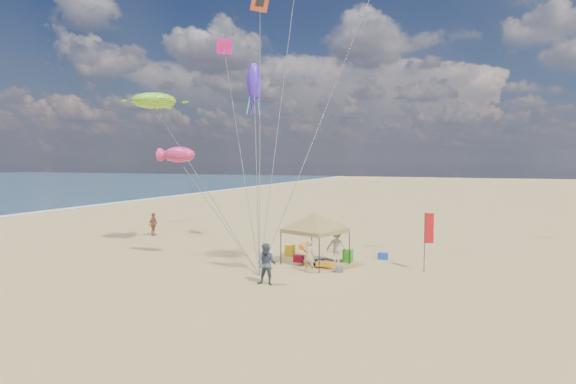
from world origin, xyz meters
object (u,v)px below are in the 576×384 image
at_px(beach_cart, 325,264).
at_px(canopy_tent, 315,214).
at_px(chair_yellow, 290,250).
at_px(person_near_c, 337,245).
at_px(person_near_a, 309,256).
at_px(chair_green, 348,256).
at_px(person_near_b, 267,264).
at_px(cooler_blue, 383,256).
at_px(person_far_a, 153,224).
at_px(cooler_red, 299,259).
at_px(feather_flag, 428,232).

bearing_deg(beach_cart, canopy_tent, 142.70).
relative_size(chair_yellow, person_near_c, 0.38).
bearing_deg(chair_yellow, person_near_a, -55.00).
distance_m(chair_green, chair_yellow, 3.60).
bearing_deg(person_near_b, beach_cart, 65.65).
bearing_deg(cooler_blue, person_near_a, -121.79).
distance_m(chair_yellow, person_far_a, 12.89).
height_order(cooler_red, cooler_blue, same).
relative_size(canopy_tent, beach_cart, 5.59).
relative_size(person_near_b, person_far_a, 1.11).
height_order(feather_flag, cooler_red, feather_flag).
relative_size(chair_green, beach_cart, 0.78).
xyz_separation_m(chair_yellow, beach_cart, (2.86, -2.15, -0.15)).
bearing_deg(person_near_c, person_far_a, -16.02).
xyz_separation_m(cooler_red, chair_green, (2.53, 1.09, 0.16)).
bearing_deg(feather_flag, person_far_a, 167.57).
bearing_deg(canopy_tent, person_near_c, 50.95).
height_order(cooler_red, person_near_b, person_near_b).
bearing_deg(beach_cart, chair_yellow, 143.02).
distance_m(canopy_tent, cooler_red, 2.78).
relative_size(canopy_tent, feather_flag, 1.64).
distance_m(person_near_a, person_far_a, 16.34).
relative_size(chair_yellow, beach_cart, 0.78).
relative_size(cooler_red, person_far_a, 0.31).
height_order(canopy_tent, beach_cart, canopy_tent).
xyz_separation_m(cooler_blue, person_near_b, (-3.84, -7.67, 0.77)).
height_order(chair_yellow, beach_cart, chair_yellow).
bearing_deg(person_near_b, person_near_c, 69.08).
height_order(chair_yellow, person_near_c, person_near_c).
xyz_separation_m(beach_cart, person_far_a, (-15.27, 5.56, 0.67)).
bearing_deg(cooler_red, chair_green, 23.20).
xyz_separation_m(feather_flag, cooler_red, (-6.91, -0.25, -1.86)).
relative_size(feather_flag, person_far_a, 1.77).
distance_m(cooler_red, cooler_blue, 4.91).
relative_size(chair_yellow, person_far_a, 0.40).
distance_m(person_near_a, person_near_c, 3.04).
bearing_deg(beach_cart, feather_flag, 11.85).
relative_size(person_near_a, person_near_c, 0.92).
height_order(chair_green, chair_yellow, same).
xyz_separation_m(canopy_tent, cooler_blue, (3.17, 2.76, -2.56)).
xyz_separation_m(feather_flag, person_near_b, (-6.53, -5.41, -1.09)).
height_order(beach_cart, person_near_c, person_near_c).
bearing_deg(person_far_a, beach_cart, -115.73).
bearing_deg(person_near_a, beach_cart, -114.18).
relative_size(canopy_tent, person_near_a, 2.96).
xyz_separation_m(chair_green, beach_cart, (-0.73, -1.90, -0.15)).
distance_m(canopy_tent, feather_flag, 5.92).
height_order(feather_flag, chair_green, feather_flag).
relative_size(chair_green, chair_yellow, 1.00).
height_order(cooler_red, chair_green, chair_green).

